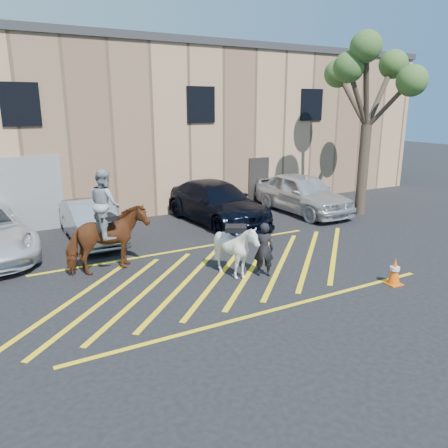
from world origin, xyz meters
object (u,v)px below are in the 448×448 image
traffic_cone (395,271)px  car_white_suv (302,193)px  car_silver_sedan (92,221)px  saddled_white (236,250)px  mounted_bay (107,232)px  handler (264,249)px  car_blue_suv (216,203)px  tree (370,76)px

traffic_cone → car_white_suv: bearing=68.5°
car_silver_sedan → saddled_white: bearing=-63.5°
car_silver_sedan → traffic_cone: size_ratio=5.80×
mounted_bay → traffic_cone: size_ratio=4.00×
handler → traffic_cone: handler is taller
car_blue_suv → handler: size_ratio=3.66×
car_silver_sedan → car_white_suv: 9.03m
car_white_suv → handler: 7.78m
handler → mounted_bay: bearing=-2.1°
mounted_bay → tree: size_ratio=0.40×
saddled_white → traffic_cone: 4.20m
traffic_cone → saddled_white: bearing=144.0°
handler → saddled_white: (-0.73, 0.27, 0.03)m
car_white_suv → saddled_white: car_white_suv is taller
mounted_bay → saddled_white: (2.93, -2.08, -0.39)m
car_silver_sedan → traffic_cone: (6.05, -7.78, -0.33)m
car_white_suv → mounted_bay: mounted_bay is taller
saddled_white → car_blue_suv: bearing=67.1°
mounted_bay → traffic_cone: 7.82m
traffic_cone → tree: tree is taller
saddled_white → tree: bearing=23.7°
handler → saddled_white: saddled_white is taller
car_blue_suv → mounted_bay: 6.23m
tree → mounted_bay: bearing=-172.0°
traffic_cone → tree: bearing=50.8°
car_white_suv → mounted_bay: bearing=-162.8°
car_silver_sedan → handler: bearing=-58.9°
handler → saddled_white: 0.78m
traffic_cone → mounted_bay: bearing=144.3°
car_silver_sedan → car_blue_suv: size_ratio=0.76×
tree → car_white_suv: bearing=145.0°
car_silver_sedan → tree: tree is taller
mounted_bay → tree: 12.29m
car_silver_sedan → handler: (3.40, -5.59, 0.06)m
car_blue_suv → traffic_cone: (1.08, -7.91, -0.44)m
saddled_white → traffic_cone: size_ratio=2.54×
car_silver_sedan → saddled_white: saddled_white is taller
car_white_suv → traffic_cone: car_white_suv is taller
car_silver_sedan → mounted_bay: 3.28m
car_white_suv → mounted_bay: 9.77m
car_silver_sedan → handler: handler is taller
car_blue_suv → traffic_cone: size_ratio=7.58×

